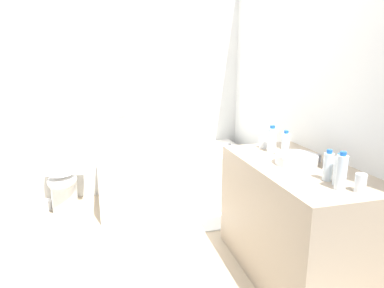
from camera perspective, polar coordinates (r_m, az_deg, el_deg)
The scene contains 17 objects.
ground_plane at distance 2.89m, azimuth -9.77°, elevation -18.18°, with size 3.81×3.81×0.00m, color #C1AD8E.
wall_back_tiled at distance 3.89m, azimuth -12.59°, elevation 10.06°, with size 3.21×0.10×2.57m, color silver.
wall_right_mirror at distance 2.95m, azimuth 18.81°, elevation 8.51°, with size 0.10×3.17×2.57m, color silver.
bathtub at distance 3.71m, azimuth -3.20°, elevation -5.22°, with size 1.58×0.80×1.28m.
toilet at distance 3.76m, azimuth -20.92°, elevation -5.74°, with size 0.40×0.50×0.64m.
vanity_counter at distance 2.55m, azimuth 16.92°, elevation -12.49°, with size 0.63×1.26×0.84m, color tan.
sink_basin at distance 2.40m, azimuth 17.25°, elevation -2.49°, with size 0.28×0.28×0.07m, color white.
sink_faucet at distance 2.49m, azimuth 20.58°, elevation -2.29°, with size 0.11×0.15×0.06m.
water_bottle_0 at distance 2.07m, azimuth 23.65°, elevation -4.16°, with size 0.06×0.06×0.18m.
water_bottle_1 at distance 2.66m, azimuth 13.38°, elevation 0.72°, with size 0.07×0.07×0.21m.
water_bottle_2 at distance 2.13m, azimuth 22.06°, elevation -3.52°, with size 0.06×0.06×0.19m.
water_bottle_3 at distance 2.55m, azimuth 15.55°, elevation -0.09°, with size 0.06×0.06×0.20m.
water_bottle_4 at distance 2.00m, azimuth 23.96°, elevation -4.37°, with size 0.06×0.06×0.21m.
drinking_glass_0 at distance 2.78m, azimuth 12.08°, elevation 0.25°, with size 0.08×0.08×0.09m, color white.
drinking_glass_1 at distance 2.02m, azimuth 26.66°, elevation -5.93°, with size 0.06×0.06×0.10m, color white.
bath_mat at distance 3.33m, azimuth 1.60°, elevation -13.29°, with size 0.65×0.34×0.01m, color white.
toilet_paper_roll at distance 3.90m, azimuth -23.47°, elevation -9.47°, with size 0.11×0.11×0.11m, color white.
Camera 1 is at (-0.17, -2.45, 1.53)m, focal length 31.47 mm.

